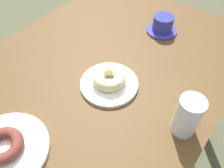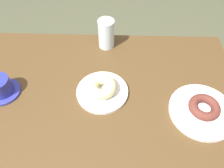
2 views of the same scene
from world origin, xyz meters
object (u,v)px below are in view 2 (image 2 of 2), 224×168
Objects in this scene: donut_chocolate_ring at (205,108)px; coffee_cup at (0,87)px; water_glass at (106,34)px; plate_sugar_ring at (102,92)px; plate_chocolate_ring at (202,112)px; donut_sugar_ring at (102,87)px.

coffee_cup is at bearing -5.43° from donut_chocolate_ring.
water_glass is 0.47m from coffee_cup.
donut_chocolate_ring is (-0.35, 0.08, 0.03)m from plate_sugar_ring.
plate_sugar_ring is at bearing -12.52° from plate_chocolate_ring.
plate_chocolate_ring is 0.03m from donut_chocolate_ring.
plate_chocolate_ring is 0.72m from coffee_cup.
plate_chocolate_ring is at bearing 167.48° from plate_sugar_ring.
water_glass is (0.35, -0.35, 0.03)m from donut_chocolate_ring.
donut_sugar_ring is at bearing -12.52° from plate_chocolate_ring.
donut_sugar_ring is 0.37m from coffee_cup.
donut_chocolate_ring reaches higher than plate_sugar_ring.
plate_chocolate_ring is 2.15× the size of donut_chocolate_ring.
plate_chocolate_ring is 0.49m from water_glass.
plate_chocolate_ring reaches higher than plate_sugar_ring.
water_glass is at bearing -44.83° from donut_chocolate_ring.
plate_chocolate_ring is at bearing 174.57° from coffee_cup.
coffee_cup is at bearing 1.46° from plate_sugar_ring.
coffee_cup is (0.72, -0.07, -0.00)m from donut_chocolate_ring.
plate_sugar_ring is 0.36m from plate_chocolate_ring.
donut_sugar_ring is 0.36m from donut_chocolate_ring.
donut_sugar_ring is 0.36m from plate_chocolate_ring.
donut_sugar_ring reaches higher than plate_chocolate_ring.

